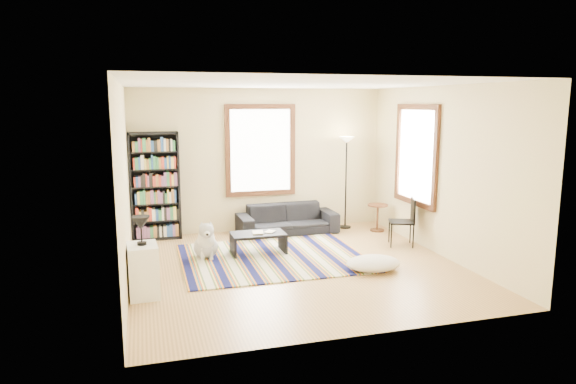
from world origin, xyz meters
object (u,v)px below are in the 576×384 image
object	(u,v)px
sofa	(287,219)
side_table	(377,218)
coffee_table	(258,243)
dog	(206,239)
floor_lamp	(346,183)
white_cabinet	(143,271)
floor_cushion	(373,263)
folding_chair	(401,222)
bookshelf	(155,186)

from	to	relation	value
sofa	side_table	distance (m)	1.80
coffee_table	dog	xyz separation A→B (m)	(-0.88, 0.01, 0.13)
sofa	dog	world-z (taller)	dog
floor_lamp	side_table	world-z (taller)	floor_lamp
floor_lamp	white_cabinet	bearing A→B (deg)	-145.16
floor_lamp	white_cabinet	xyz separation A→B (m)	(-3.99, -2.77, -0.58)
floor_cushion	side_table	xyz separation A→B (m)	(1.12, 2.20, 0.16)
folding_chair	dog	xyz separation A→B (m)	(-3.46, 0.20, -0.12)
bookshelf	floor_cushion	world-z (taller)	bookshelf
floor_lamp	dog	bearing A→B (deg)	-156.69
coffee_table	white_cabinet	world-z (taller)	white_cabinet
sofa	folding_chair	distance (m)	2.22
coffee_table	floor_cushion	bearing A→B (deg)	-41.47
bookshelf	floor_lamp	distance (m)	3.73
dog	coffee_table	bearing A→B (deg)	1.38
dog	folding_chair	bearing A→B (deg)	-1.29
sofa	floor_cushion	distance (m)	2.61
sofa	coffee_table	bearing A→B (deg)	-127.02
sofa	bookshelf	distance (m)	2.58
floor_cushion	folding_chair	world-z (taller)	folding_chair
dog	sofa	bearing A→B (deg)	36.53
bookshelf	coffee_table	distance (m)	2.33
coffee_table	floor_cushion	distance (m)	2.00
dog	white_cabinet	bearing A→B (deg)	-121.75
bookshelf	side_table	world-z (taller)	bookshelf
sofa	floor_lamp	bearing A→B (deg)	2.84
side_table	folding_chair	distance (m)	1.08
sofa	folding_chair	xyz separation A→B (m)	(1.72, -1.39, 0.15)
sofa	floor_cushion	size ratio (longest dim) A/B	2.28
floor_lamp	dog	distance (m)	3.32
side_table	white_cabinet	bearing A→B (deg)	-152.44
floor_cushion	dog	size ratio (longest dim) A/B	1.36
coffee_table	floor_lamp	xyz separation A→B (m)	(2.11, 1.30, 0.75)
side_table	coffee_table	bearing A→B (deg)	-161.57
folding_chair	coffee_table	bearing A→B (deg)	-163.16
coffee_table	folding_chair	xyz separation A→B (m)	(2.57, -0.19, 0.25)
coffee_table	floor_lamp	size ratio (longest dim) A/B	0.48
white_cabinet	dog	world-z (taller)	white_cabinet
floor_cushion	folding_chair	bearing A→B (deg)	46.55
side_table	white_cabinet	world-z (taller)	white_cabinet
bookshelf	dog	size ratio (longest dim) A/B	3.21
coffee_table	folding_chair	world-z (taller)	folding_chair
side_table	folding_chair	world-z (taller)	folding_chair
floor_lamp	white_cabinet	distance (m)	4.89
white_cabinet	dog	xyz separation A→B (m)	(0.99, 1.48, -0.04)
bookshelf	white_cabinet	bearing A→B (deg)	-95.07
bookshelf	floor_cushion	xyz separation A→B (m)	(3.12, -2.79, -0.89)
bookshelf	side_table	size ratio (longest dim) A/B	3.70
folding_chair	bookshelf	bearing A→B (deg)	179.47
white_cabinet	dog	distance (m)	1.79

